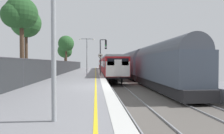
% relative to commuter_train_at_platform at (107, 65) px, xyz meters
% --- Properties ---
extents(ground, '(17.40, 110.00, 1.21)m').
position_rel_commuter_train_at_platform_xyz_m(ground, '(0.54, -28.14, -1.88)').
color(ground, gray).
extents(commuter_train_at_platform, '(2.83, 42.83, 3.81)m').
position_rel_commuter_train_at_platform_xyz_m(commuter_train_at_platform, '(0.00, 0.00, 0.00)').
color(commuter_train_at_platform, maroon).
rests_on(commuter_train_at_platform, ground).
extents(freight_train_adjacent_track, '(2.60, 28.18, 4.65)m').
position_rel_commuter_train_at_platform_xyz_m(freight_train_adjacent_track, '(4.00, -16.91, 0.28)').
color(freight_train_adjacent_track, '#232326').
rests_on(freight_train_adjacent_track, ground).
extents(signal_gantry, '(1.10, 0.24, 5.31)m').
position_rel_commuter_train_at_platform_xyz_m(signal_gantry, '(-1.48, -12.89, 2.03)').
color(signal_gantry, '#47474C').
rests_on(signal_gantry, ground).
extents(speed_limit_sign, '(0.59, 0.08, 2.94)m').
position_rel_commuter_train_at_platform_xyz_m(speed_limit_sign, '(-1.85, -17.16, 0.59)').
color(speed_limit_sign, '#59595B').
rests_on(speed_limit_sign, ground).
extents(platform_lamp_near, '(2.00, 0.20, 5.08)m').
position_rel_commuter_train_at_platform_xyz_m(platform_lamp_near, '(-3.65, -36.33, 1.77)').
color(platform_lamp_near, '#93999E').
rests_on(platform_lamp_near, ground).
extents(platform_lamp_mid, '(2.00, 0.20, 5.06)m').
position_rel_commuter_train_at_platform_xyz_m(platform_lamp_mid, '(-3.65, -15.96, 1.76)').
color(platform_lamp_mid, '#93999E').
rests_on(platform_lamp_mid, ground).
extents(platform_back_fence, '(0.07, 99.00, 2.03)m').
position_rel_commuter_train_at_platform_xyz_m(platform_back_fence, '(-7.55, -28.14, -0.21)').
color(platform_back_fence, '#282B2D').
rests_on(platform_back_fence, ground).
extents(background_tree_left, '(3.73, 3.73, 6.76)m').
position_rel_commuter_train_at_platform_xyz_m(background_tree_left, '(-10.34, 8.19, 3.50)').
color(background_tree_left, '#473323').
rests_on(background_tree_left, ground).
extents(background_tree_centre, '(3.52, 3.52, 8.26)m').
position_rel_commuter_train_at_platform_xyz_m(background_tree_centre, '(-10.65, -18.53, 5.11)').
color(background_tree_centre, '#473323').
rests_on(background_tree_centre, ground).
extents(background_tree_right, '(3.67, 3.67, 8.09)m').
position_rel_commuter_train_at_platform_xyz_m(background_tree_right, '(-9.27, 3.25, 4.82)').
color(background_tree_right, '#473323').
rests_on(background_tree_right, ground).
extents(background_tree_back, '(3.18, 3.23, 8.07)m').
position_rel_commuter_train_at_platform_xyz_m(background_tree_back, '(-9.75, -22.99, 5.08)').
color(background_tree_back, '#473323').
rests_on(background_tree_back, ground).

